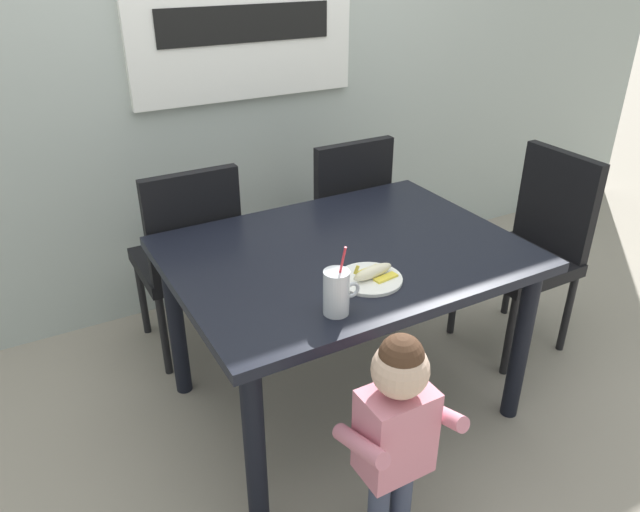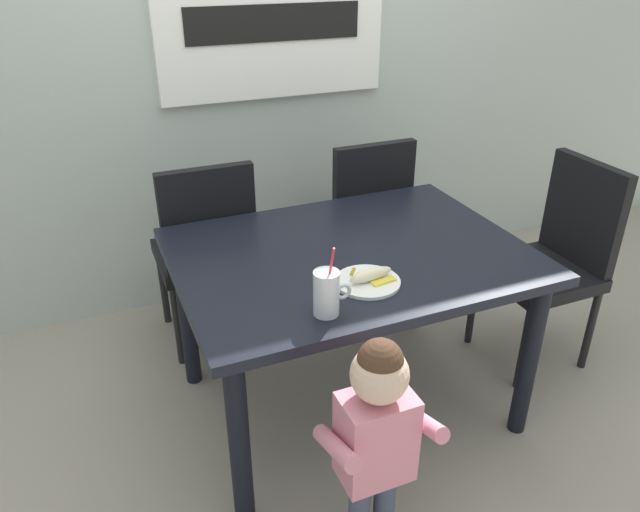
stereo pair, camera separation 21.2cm
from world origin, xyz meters
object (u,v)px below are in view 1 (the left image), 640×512
at_px(dining_chair_far, 533,241).
at_px(toddler_standing, 396,423).
at_px(dining_chair_left, 190,252).
at_px(milk_cup, 337,295).
at_px(dining_chair_right, 341,215).
at_px(peeled_banana, 373,272).
at_px(snack_plate, 369,279).
at_px(dining_table, 345,272).

bearing_deg(dining_chair_far, toddler_standing, -62.50).
xyz_separation_m(dining_chair_left, milk_cup, (0.16, -1.04, 0.28)).
distance_m(dining_chair_right, toddler_standing, 1.50).
height_order(dining_chair_left, dining_chair_far, same).
bearing_deg(peeled_banana, snack_plate, 168.58).
xyz_separation_m(dining_chair_far, toddler_standing, (-1.26, -0.66, -0.02)).
xyz_separation_m(milk_cup, peeled_banana, (0.22, 0.12, -0.04)).
xyz_separation_m(toddler_standing, peeled_banana, (0.19, 0.43, 0.26)).
height_order(dining_chair_right, toddler_standing, dining_chair_right).
relative_size(dining_table, milk_cup, 5.33).
bearing_deg(milk_cup, snack_plate, 30.18).
bearing_deg(dining_chair_left, peeled_banana, 112.45).
bearing_deg(peeled_banana, dining_chair_far, 12.20).
bearing_deg(toddler_standing, peeled_banana, 66.08).
height_order(dining_chair_right, peeled_banana, dining_chair_right).
height_order(dining_chair_far, milk_cup, milk_cup).
bearing_deg(snack_plate, dining_chair_far, 11.94).
bearing_deg(dining_chair_far, dining_chair_right, -137.92).
bearing_deg(toddler_standing, snack_plate, 67.63).
relative_size(milk_cup, peeled_banana, 1.43).
distance_m(dining_chair_right, dining_chair_far, 0.95).
relative_size(dining_chair_left, dining_chair_right, 1.00).
bearing_deg(dining_chair_right, dining_table, 60.08).
distance_m(dining_chair_left, dining_chair_far, 1.61).
distance_m(dining_chair_right, milk_cup, 1.27).
relative_size(milk_cup, snack_plate, 1.08).
bearing_deg(toddler_standing, dining_chair_far, 27.50).
bearing_deg(dining_chair_right, toddler_standing, 65.33).
distance_m(dining_chair_far, toddler_standing, 1.43).
xyz_separation_m(dining_chair_left, dining_chair_right, (0.82, 0.02, 0.00)).
height_order(dining_table, milk_cup, milk_cup).
distance_m(toddler_standing, peeled_banana, 0.53).
relative_size(dining_chair_far, milk_cup, 3.85).
distance_m(milk_cup, snack_plate, 0.24).
bearing_deg(milk_cup, dining_chair_right, 58.17).
bearing_deg(dining_chair_left, toddler_standing, 98.11).
distance_m(dining_chair_left, milk_cup, 1.09).
relative_size(dining_chair_right, snack_plate, 4.17).
height_order(dining_chair_left, milk_cup, milk_cup).
distance_m(dining_chair_left, snack_plate, 1.01).
height_order(dining_table, snack_plate, snack_plate).
distance_m(dining_chair_far, snack_plate, 1.13).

